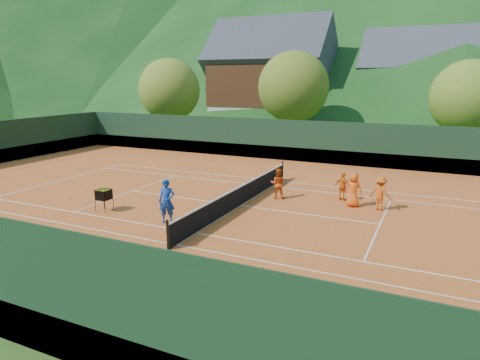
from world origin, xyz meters
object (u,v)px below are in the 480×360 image
at_px(student_b, 343,187).
at_px(student_a, 278,183).
at_px(coach, 167,201).
at_px(chalet_left, 271,81).
at_px(student_c, 354,190).
at_px(chalet_mid, 421,88).
at_px(tennis_net, 240,195).
at_px(student_d, 380,193).
at_px(ball_hopper, 104,195).

bearing_deg(student_b, student_a, 34.79).
bearing_deg(coach, student_b, 25.82).
bearing_deg(chalet_left, student_c, -61.93).
height_order(student_c, chalet_left, chalet_left).
bearing_deg(chalet_mid, tennis_net, -100.01).
distance_m(tennis_net, chalet_mid, 34.81).
xyz_separation_m(student_a, student_b, (3.03, 0.97, -0.06)).
bearing_deg(student_a, student_d, 168.62).
relative_size(student_a, ball_hopper, 1.52).
bearing_deg(student_d, student_b, -11.88).
height_order(student_a, student_b, student_a).
height_order(coach, chalet_mid, chalet_mid).
height_order(student_a, student_c, student_c).
bearing_deg(student_a, student_c, 169.90).
relative_size(coach, student_a, 1.21).
height_order(student_b, chalet_mid, chalet_mid).
height_order(tennis_net, chalet_left, chalet_left).
xyz_separation_m(student_b, student_c, (0.67, -0.84, 0.11)).
height_order(student_b, tennis_net, student_b).
height_order(coach, tennis_net, coach).
distance_m(tennis_net, chalet_left, 32.04).
xyz_separation_m(student_a, student_c, (3.70, 0.14, 0.05)).
bearing_deg(student_c, student_d, -176.83).
height_order(student_d, chalet_mid, chalet_mid).
distance_m(coach, student_d, 9.59).
bearing_deg(student_c, student_b, -45.12).
xyz_separation_m(tennis_net, chalet_mid, (6.00, 34.00, 4.47)).
relative_size(student_d, chalet_mid, 0.12).
relative_size(tennis_net, chalet_left, 0.87).
distance_m(ball_hopper, chalet_left, 34.07).
distance_m(student_b, ball_hopper, 11.36).
bearing_deg(student_b, chalet_left, -45.32).
relative_size(student_c, tennis_net, 0.13).
bearing_deg(coach, student_d, 13.79).
bearing_deg(chalet_mid, coach, -101.61).
bearing_deg(student_b, ball_hopper, 50.79).
height_order(student_a, chalet_mid, chalet_mid).
bearing_deg(tennis_net, coach, -115.88).
bearing_deg(ball_hopper, student_d, 25.59).
relative_size(student_d, chalet_left, 0.11).
bearing_deg(student_a, chalet_mid, -110.81).
xyz_separation_m(student_a, chalet_left, (-11.18, 28.04, 4.86)).
relative_size(student_b, chalet_mid, 0.11).
distance_m(student_c, chalet_mid, 32.19).
distance_m(student_a, chalet_mid, 32.67).
xyz_separation_m(student_d, chalet_mid, (-0.09, 31.96, 4.18)).
bearing_deg(chalet_left, student_b, -62.30).
height_order(student_c, tennis_net, student_c).
distance_m(student_b, tennis_net, 5.14).
relative_size(chalet_left, chalet_mid, 1.09).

